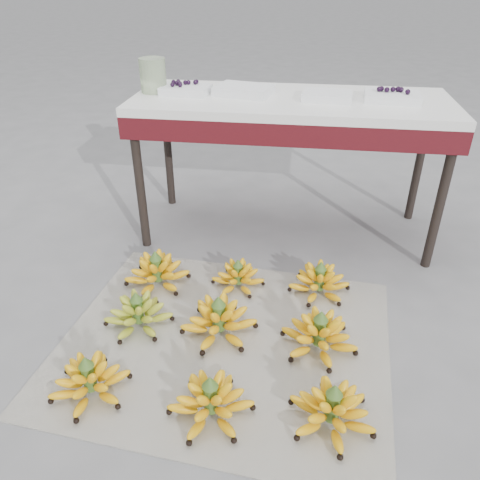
# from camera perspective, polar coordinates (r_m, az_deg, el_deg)

# --- Properties ---
(ground) EXTENTS (60.00, 60.00, 0.00)m
(ground) POSITION_cam_1_polar(r_m,az_deg,el_deg) (1.91, -0.87, -11.34)
(ground) COLOR slate
(ground) RESTS_ON ground
(newspaper_mat) EXTENTS (1.34, 1.16, 0.01)m
(newspaper_mat) POSITION_cam_1_polar(r_m,az_deg,el_deg) (1.87, -1.87, -12.30)
(newspaper_mat) COLOR silver
(newspaper_mat) RESTS_ON ground
(bunch_front_left) EXTENTS (0.33, 0.33, 0.16)m
(bunch_front_left) POSITION_cam_1_polar(r_m,az_deg,el_deg) (1.73, -17.86, -16.00)
(bunch_front_left) COLOR yellow
(bunch_front_left) RESTS_ON newspaper_mat
(bunch_front_center) EXTENTS (0.31, 0.31, 0.17)m
(bunch_front_center) POSITION_cam_1_polar(r_m,az_deg,el_deg) (1.59, -3.58, -19.07)
(bunch_front_center) COLOR yellow
(bunch_front_center) RESTS_ON newspaper_mat
(bunch_front_right) EXTENTS (0.37, 0.37, 0.17)m
(bunch_front_right) POSITION_cam_1_polar(r_m,az_deg,el_deg) (1.60, 11.14, -19.67)
(bunch_front_right) COLOR yellow
(bunch_front_right) RESTS_ON newspaper_mat
(bunch_mid_left) EXTENTS (0.30, 0.30, 0.17)m
(bunch_mid_left) POSITION_cam_1_polar(r_m,az_deg,el_deg) (1.95, -12.30, -8.80)
(bunch_mid_left) COLOR #93B125
(bunch_mid_left) RESTS_ON newspaper_mat
(bunch_mid_center) EXTENTS (0.32, 0.32, 0.18)m
(bunch_mid_center) POSITION_cam_1_polar(r_m,az_deg,el_deg) (1.86, -2.58, -9.79)
(bunch_mid_center) COLOR yellow
(bunch_mid_center) RESTS_ON newspaper_mat
(bunch_mid_right) EXTENTS (0.38, 0.38, 0.18)m
(bunch_mid_right) POSITION_cam_1_polar(r_m,az_deg,el_deg) (1.83, 9.62, -11.36)
(bunch_mid_right) COLOR yellow
(bunch_mid_right) RESTS_ON newspaper_mat
(bunch_back_left) EXTENTS (0.33, 0.33, 0.18)m
(bunch_back_left) POSITION_cam_1_polar(r_m,az_deg,el_deg) (2.16, -10.08, -3.93)
(bunch_back_left) COLOR yellow
(bunch_back_left) RESTS_ON newspaper_mat
(bunch_back_center) EXTENTS (0.25, 0.25, 0.14)m
(bunch_back_center) POSITION_cam_1_polar(r_m,az_deg,el_deg) (2.12, -0.24, -4.52)
(bunch_back_center) COLOR yellow
(bunch_back_center) RESTS_ON newspaper_mat
(bunch_back_right) EXTENTS (0.29, 0.29, 0.16)m
(bunch_back_right) POSITION_cam_1_polar(r_m,az_deg,el_deg) (2.11, 9.65, -5.06)
(bunch_back_right) COLOR yellow
(bunch_back_right) RESTS_ON newspaper_mat
(vendor_table) EXTENTS (1.51, 0.61, 0.73)m
(vendor_table) POSITION_cam_1_polar(r_m,az_deg,el_deg) (2.36, 6.16, 14.94)
(vendor_table) COLOR black
(vendor_table) RESTS_ON ground
(tray_far_left) EXTENTS (0.24, 0.18, 0.06)m
(tray_far_left) POSITION_cam_1_polar(r_m,az_deg,el_deg) (2.41, -6.64, 17.79)
(tray_far_left) COLOR silver
(tray_far_left) RESTS_ON vendor_table
(tray_left) EXTENTS (0.30, 0.24, 0.04)m
(tray_left) POSITION_cam_1_polar(r_m,az_deg,el_deg) (2.37, 0.48, 17.81)
(tray_left) COLOR silver
(tray_left) RESTS_ON vendor_table
(tray_right) EXTENTS (0.24, 0.18, 0.04)m
(tray_right) POSITION_cam_1_polar(r_m,az_deg,el_deg) (2.31, 10.61, 16.90)
(tray_right) COLOR silver
(tray_right) RESTS_ON vendor_table
(tray_far_right) EXTENTS (0.26, 0.20, 0.06)m
(tray_far_right) POSITION_cam_1_polar(r_m,az_deg,el_deg) (2.36, 18.04, 16.33)
(tray_far_right) COLOR silver
(tray_far_right) RESTS_ON vendor_table
(glass_jar) EXTENTS (0.17, 0.17, 0.16)m
(glass_jar) POSITION_cam_1_polar(r_m,az_deg,el_deg) (2.44, -10.57, 19.13)
(glass_jar) COLOR beige
(glass_jar) RESTS_ON vendor_table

